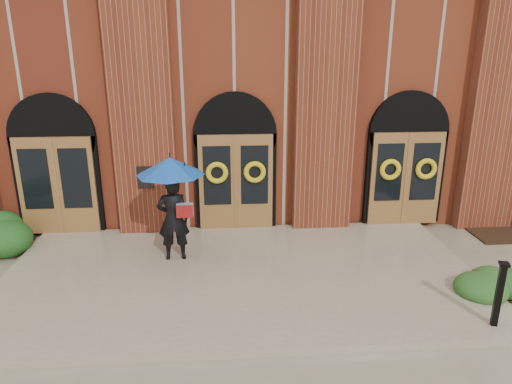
{
  "coord_description": "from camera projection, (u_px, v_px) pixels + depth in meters",
  "views": [
    {
      "loc": [
        -0.29,
        -8.6,
        4.73
      ],
      "look_at": [
        0.4,
        1.0,
        1.67
      ],
      "focal_mm": 32.0,
      "sensor_mm": 36.0,
      "label": 1
    }
  ],
  "objects": [
    {
      "name": "church_building",
      "position": [
        230.0,
        82.0,
        16.92
      ],
      "size": [
        16.2,
        12.53,
        7.0
      ],
      "color": "maroon",
      "rests_on": "ground"
    },
    {
      "name": "man_with_umbrella",
      "position": [
        172.0,
        189.0,
        9.89
      ],
      "size": [
        1.59,
        1.59,
        2.35
      ],
      "rotation": [
        0.0,
        0.0,
        3.22
      ],
      "color": "black",
      "rests_on": "landing"
    },
    {
      "name": "ground",
      "position": [
        241.0,
        282.0,
        9.63
      ],
      "size": [
        90.0,
        90.0,
        0.0
      ],
      "primitive_type": "plane",
      "color": "gray",
      "rests_on": "ground"
    },
    {
      "name": "metal_post",
      "position": [
        499.0,
        293.0,
        7.7
      ],
      "size": [
        0.2,
        0.2,
        1.18
      ],
      "rotation": [
        0.0,
        0.0,
        -0.33
      ],
      "color": "black",
      "rests_on": "landing"
    },
    {
      "name": "hedge_front_right",
      "position": [
        489.0,
        276.0,
        9.39
      ],
      "size": [
        1.36,
        1.17,
        0.48
      ],
      "primitive_type": "ellipsoid",
      "color": "#28511D",
      "rests_on": "ground"
    },
    {
      "name": "landing",
      "position": [
        240.0,
        276.0,
        9.75
      ],
      "size": [
        10.0,
        5.3,
        0.15
      ],
      "primitive_type": "cube",
      "color": "tan",
      "rests_on": "ground"
    }
  ]
}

